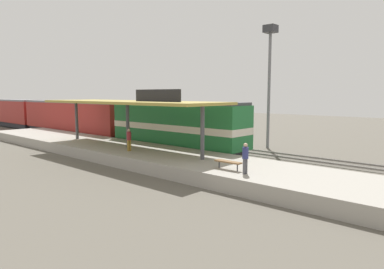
{
  "coord_description": "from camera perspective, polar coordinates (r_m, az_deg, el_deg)",
  "views": [
    {
      "loc": [
        -22.03,
        -22.71,
        5.26
      ],
      "look_at": [
        -1.38,
        -4.18,
        2.0
      ],
      "focal_mm": 32.35,
      "sensor_mm": 36.0,
      "label": 1
    }
  ],
  "objects": [
    {
      "name": "locomotive",
      "position": [
        31.08,
        -2.69,
        1.43
      ],
      "size": [
        2.93,
        14.43,
        4.44
      ],
      "color": "#28282D",
      "rests_on": "track_near"
    },
    {
      "name": "track_far",
      "position": [
        35.39,
        1.43,
        -1.8
      ],
      "size": [
        3.2,
        110.0,
        0.16
      ],
      "color": "#4E4941",
      "rests_on": "ground"
    },
    {
      "name": "station_canopy",
      "position": [
        28.57,
        -10.51,
        5.13
      ],
      "size": [
        5.2,
        18.0,
        4.7
      ],
      "color": "#47474C",
      "rests_on": "platform"
    },
    {
      "name": "passenger_carriage_rear",
      "position": [
        64.49,
        -28.11,
        3.29
      ],
      "size": [
        2.9,
        20.0,
        4.24
      ],
      "color": "#28282D",
      "rests_on": "track_near"
    },
    {
      "name": "freight_car",
      "position": [
        42.24,
        -8.84,
        2.16
      ],
      "size": [
        2.8,
        12.0,
        3.54
      ],
      "color": "#28282D",
      "rests_on": "track_far"
    },
    {
      "name": "track_near",
      "position": [
        32.08,
        -3.92,
        -2.7
      ],
      "size": [
        3.2,
        110.0,
        0.16
      ],
      "color": "#4E4941",
      "rests_on": "ground"
    },
    {
      "name": "passenger_carriage_front",
      "position": [
        45.53,
        -19.06,
        2.62
      ],
      "size": [
        2.9,
        20.0,
        4.24
      ],
      "color": "#28282D",
      "rests_on": "track_near"
    },
    {
      "name": "platform",
      "position": [
        29.04,
        -10.45,
        -2.95
      ],
      "size": [
        6.0,
        44.0,
        0.9
      ],
      "primitive_type": "cube",
      "color": "#9E998E",
      "rests_on": "ground"
    },
    {
      "name": "light_mast",
      "position": [
        34.4,
        12.69,
        11.77
      ],
      "size": [
        1.1,
        1.1,
        11.7
      ],
      "color": "slate",
      "rests_on": "ground"
    },
    {
      "name": "person_waiting",
      "position": [
        19.14,
        8.78,
        -3.63
      ],
      "size": [
        0.34,
        0.34,
        1.71
      ],
      "color": "#4C4C51",
      "rests_on": "platform"
    },
    {
      "name": "platform_bench",
      "position": [
        20.16,
        5.97,
        -4.54
      ],
      "size": [
        0.44,
        1.7,
        0.5
      ],
      "color": "#333338",
      "rests_on": "platform"
    },
    {
      "name": "ground_plane",
      "position": [
        33.49,
        -1.46,
        -2.34
      ],
      "size": [
        120.0,
        120.0,
        0.0
      ],
      "primitive_type": "plane",
      "color": "#5B564C"
    },
    {
      "name": "person_walking",
      "position": [
        26.94,
        -10.35,
        -0.67
      ],
      "size": [
        0.34,
        0.34,
        1.71
      ],
      "color": "olive",
      "rests_on": "platform"
    }
  ]
}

